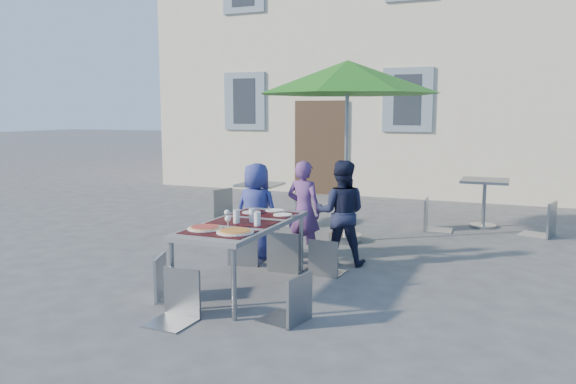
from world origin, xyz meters
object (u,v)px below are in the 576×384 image
at_px(child_1, 304,210).
at_px(chair_5, 175,266).
at_px(pizza_near_left, 205,228).
at_px(cafe_table_1, 484,193).
at_px(bg_chair_l_0, 227,186).
at_px(bg_chair_r_0, 295,192).
at_px(chair_3, 169,251).
at_px(chair_1, 286,227).
at_px(cafe_table_0, 260,197).
at_px(bg_chair_l_1, 433,195).
at_px(bg_chair_r_1, 546,197).
at_px(chair_0, 244,225).
at_px(child_2, 341,213).
at_px(chair_4, 291,269).
at_px(chair_2, 326,235).
at_px(pizza_near_right, 235,231).
at_px(dining_table, 243,227).
at_px(child_0, 256,211).
at_px(patio_umbrella, 347,79).

bearing_deg(child_1, chair_5, 90.81).
height_order(pizza_near_left, cafe_table_1, cafe_table_1).
xyz_separation_m(chair_5, bg_chair_l_0, (-1.96, 4.57, 0.09)).
bearing_deg(bg_chair_r_0, chair_3, -87.08).
distance_m(chair_1, cafe_table_1, 4.26).
xyz_separation_m(chair_1, cafe_table_0, (-1.50, 2.42, -0.06)).
distance_m(chair_3, bg_chair_l_1, 4.99).
xyz_separation_m(bg_chair_r_0, bg_chair_r_1, (3.91, 0.70, 0.03)).
distance_m(chair_0, chair_5, 2.00).
height_order(child_2, chair_4, child_2).
distance_m(chair_5, bg_chair_r_1, 6.18).
relative_size(child_2, chair_2, 1.60).
relative_size(child_2, chair_3, 1.52).
bearing_deg(chair_5, chair_1, 80.75).
relative_size(child_1, cafe_table_1, 1.61).
bearing_deg(cafe_table_0, pizza_near_left, -72.82).
relative_size(chair_3, cafe_table_1, 1.08).
distance_m(pizza_near_right, chair_1, 1.38).
bearing_deg(bg_chair_r_1, child_2, -131.95).
bearing_deg(chair_3, bg_chair_r_0, 92.92).
bearing_deg(chair_2, dining_table, -126.86).
bearing_deg(cafe_table_0, bg_chair_r_0, 18.58).
distance_m(chair_2, bg_chair_r_1, 4.13).
xyz_separation_m(child_1, bg_chair_l_1, (1.30, 2.53, -0.08)).
xyz_separation_m(pizza_near_right, chair_1, (-0.03, 1.37, -0.22)).
bearing_deg(child_0, bg_chair_r_1, -137.96).
bearing_deg(bg_chair_l_1, child_1, -117.22).
xyz_separation_m(chair_1, bg_chair_l_0, (-2.28, 2.66, 0.07)).
bearing_deg(pizza_near_left, chair_4, -11.77).
bearing_deg(chair_3, cafe_table_1, 61.70).
bearing_deg(chair_4, pizza_near_right, 165.03).
xyz_separation_m(pizza_near_right, bg_chair_r_1, (2.96, 4.68, -0.15)).
bearing_deg(bg_chair_r_1, pizza_near_left, -125.58).
bearing_deg(bg_chair_r_1, patio_umbrella, -151.67).
bearing_deg(dining_table, child_1, 84.27).
bearing_deg(chair_2, patio_umbrella, 99.47).
xyz_separation_m(pizza_near_right, bg_chair_l_0, (-2.30, 4.03, -0.15)).
distance_m(chair_1, bg_chair_l_0, 3.50).
bearing_deg(child_2, dining_table, 52.54).
relative_size(chair_5, patio_umbrella, 0.34).
height_order(dining_table, chair_5, chair_5).
distance_m(chair_3, chair_4, 1.42).
bearing_deg(pizza_near_left, child_0, 98.81).
distance_m(patio_umbrella, bg_chair_l_0, 3.18).
xyz_separation_m(child_0, chair_1, (0.61, -0.45, -0.08)).
height_order(bg_chair_l_0, bg_chair_r_1, bg_chair_r_1).
distance_m(chair_3, cafe_table_1, 5.86).
bearing_deg(child_0, chair_5, 100.77).
bearing_deg(cafe_table_0, child_2, -42.50).
xyz_separation_m(child_0, chair_2, (1.12, -0.42, -0.15)).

